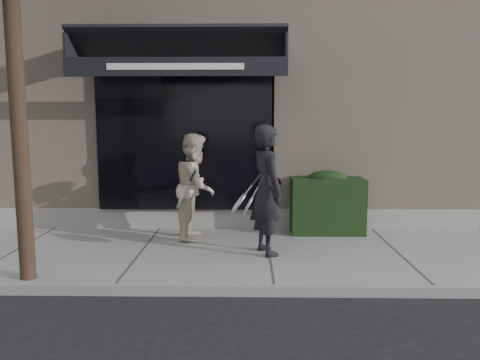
{
  "coord_description": "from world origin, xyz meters",
  "views": [
    {
      "loc": [
        -0.33,
        -7.13,
        2.21
      ],
      "look_at": [
        -0.47,
        0.6,
        1.17
      ],
      "focal_mm": 35.0,
      "sensor_mm": 36.0,
      "label": 1
    }
  ],
  "objects": [
    {
      "name": "pedestrian_front",
      "position": [
        -0.05,
        -0.11,
        1.11
      ],
      "size": [
        0.88,
        0.91,
        1.98
      ],
      "color": "black",
      "rests_on": "sidewalk"
    },
    {
      "name": "sidewalk",
      "position": [
        0.0,
        0.0,
        0.06
      ],
      "size": [
        20.0,
        3.0,
        0.12
      ],
      "primitive_type": "cube",
      "color": "gray",
      "rests_on": "ground"
    },
    {
      "name": "curb",
      "position": [
        0.0,
        -1.55,
        0.07
      ],
      "size": [
        20.0,
        0.1,
        0.14
      ],
      "primitive_type": "cube",
      "color": "gray",
      "rests_on": "ground"
    },
    {
      "name": "pedestrian_back",
      "position": [
        -1.23,
        0.8,
        1.03
      ],
      "size": [
        0.76,
        1.0,
        1.82
      ],
      "color": "beige",
      "rests_on": "sidewalk"
    },
    {
      "name": "building_facade",
      "position": [
        -0.01,
        4.96,
        2.74
      ],
      "size": [
        14.3,
        8.04,
        5.64
      ],
      "color": "#C6B097",
      "rests_on": "ground"
    },
    {
      "name": "hedge",
      "position": [
        1.1,
        1.25,
        0.66
      ],
      "size": [
        1.3,
        0.7,
        1.14
      ],
      "color": "black",
      "rests_on": "sidewalk"
    },
    {
      "name": "ground",
      "position": [
        0.0,
        0.0,
        0.0
      ],
      "size": [
        80.0,
        80.0,
        0.0
      ],
      "primitive_type": "plane",
      "color": "black",
      "rests_on": "ground"
    }
  ]
}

